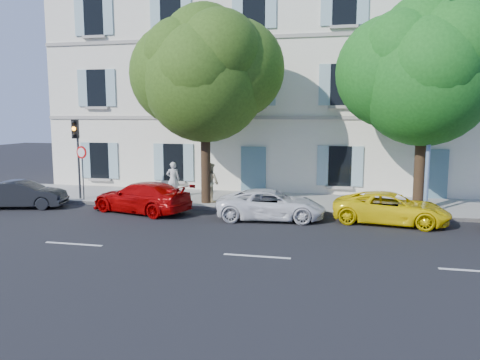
% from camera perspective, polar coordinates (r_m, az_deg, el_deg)
% --- Properties ---
extents(ground, '(90.00, 90.00, 0.00)m').
position_cam_1_polar(ground, '(17.74, 4.48, -5.54)').
color(ground, black).
extents(sidewalk, '(36.00, 4.50, 0.15)m').
position_cam_1_polar(sidewalk, '(22.04, 6.15, -2.71)').
color(sidewalk, '#A09E96').
rests_on(sidewalk, ground).
extents(kerb, '(36.00, 0.16, 0.16)m').
position_cam_1_polar(kerb, '(19.92, 5.43, -3.82)').
color(kerb, '#9E998E').
rests_on(kerb, ground).
extents(building, '(28.00, 7.00, 12.00)m').
position_cam_1_polar(building, '(27.45, 7.75, 11.77)').
color(building, white).
rests_on(building, ground).
extents(car_dark_sedan, '(3.93, 2.21, 1.23)m').
position_cam_1_polar(car_dark_sedan, '(23.01, -24.99, -1.60)').
color(car_dark_sedan, black).
rests_on(car_dark_sedan, ground).
extents(car_red_coupe, '(4.85, 3.02, 1.31)m').
position_cam_1_polar(car_red_coupe, '(20.34, -11.93, -2.06)').
color(car_red_coupe, '#A20405').
rests_on(car_red_coupe, ground).
extents(car_white_coupe, '(4.46, 2.41, 1.19)m').
position_cam_1_polar(car_white_coupe, '(18.62, 3.80, -3.01)').
color(car_white_coupe, white).
rests_on(car_white_coupe, ground).
extents(car_yellow_supercar, '(4.55, 2.59, 1.20)m').
position_cam_1_polar(car_yellow_supercar, '(18.79, 17.94, -3.27)').
color(car_yellow_supercar, yellow).
rests_on(car_yellow_supercar, ground).
extents(tree_left, '(5.51, 5.51, 8.54)m').
position_cam_1_polar(tree_left, '(21.17, -4.31, 12.03)').
color(tree_left, '#3A2819').
rests_on(tree_left, sidewalk).
extents(tree_right, '(5.50, 5.50, 8.47)m').
position_cam_1_polar(tree_right, '(20.74, 21.56, 11.43)').
color(tree_right, '#3A2819').
rests_on(tree_right, sidewalk).
extents(traffic_light, '(0.34, 0.43, 3.76)m').
position_cam_1_polar(traffic_light, '(23.35, -19.31, 4.41)').
color(traffic_light, '#383A3D').
rests_on(traffic_light, sidewalk).
extents(road_sign, '(0.58, 0.16, 2.53)m').
position_cam_1_polar(road_sign, '(23.18, -18.70, 2.19)').
color(road_sign, '#383A3D').
rests_on(road_sign, sidewalk).
extents(street_lamp, '(0.37, 1.89, 8.83)m').
position_cam_1_polar(street_lamp, '(19.98, 22.42, 10.30)').
color(street_lamp, '#7293BF').
rests_on(street_lamp, sidewalk).
extents(pedestrian_a, '(0.74, 0.62, 1.72)m').
position_cam_1_polar(pedestrian_a, '(23.01, -8.16, 0.07)').
color(pedestrian_a, silver).
rests_on(pedestrian_a, sidewalk).
extents(pedestrian_b, '(1.11, 1.06, 1.81)m').
position_cam_1_polar(pedestrian_b, '(21.57, -3.62, -0.27)').
color(pedestrian_b, '#D4BF87').
rests_on(pedestrian_b, sidewalk).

